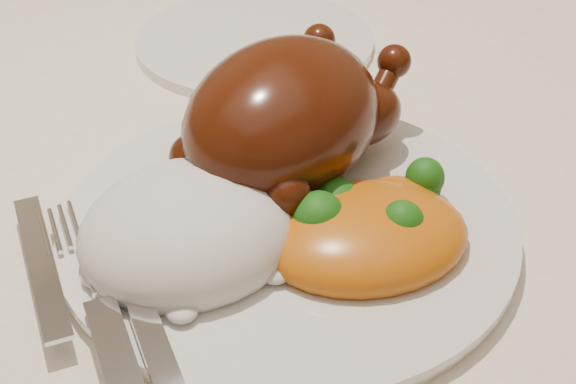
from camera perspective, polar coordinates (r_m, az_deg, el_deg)
dinner_plate at (r=0.51m, az=0.00°, el=-2.38°), size 0.30×0.30×0.01m
side_plate at (r=0.73m, az=-2.38°, el=10.64°), size 0.25×0.25×0.01m
roast_chicken at (r=0.52m, az=-0.10°, el=5.47°), size 0.20×0.16×0.10m
rice_mound at (r=0.47m, az=-7.06°, el=-2.83°), size 0.14×0.13×0.07m
mac_and_cheese at (r=0.48m, az=5.60°, el=-2.60°), size 0.15×0.14×0.05m
cutlery at (r=0.44m, az=-12.82°, el=-8.46°), size 0.07×0.20×0.01m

